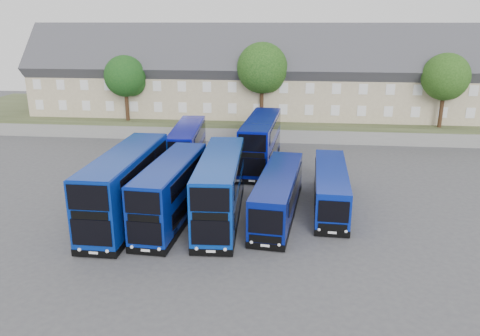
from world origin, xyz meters
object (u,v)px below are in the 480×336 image
at_px(coach_east_a, 278,195).
at_px(tree_west, 126,78).
at_px(tree_far, 480,70).
at_px(dd_front_mid, 171,193).
at_px(dd_front_left, 126,187).
at_px(tree_mid, 263,70).
at_px(tree_east, 446,79).

relative_size(coach_east_a, tree_west, 1.53).
xyz_separation_m(tree_west, tree_far, (42.00, 7.00, 0.68)).
xyz_separation_m(dd_front_mid, tree_far, (30.83, 30.99, 5.64)).
height_order(dd_front_left, tree_mid, tree_mid).
xyz_separation_m(dd_front_left, dd_front_mid, (3.20, -0.05, -0.26)).
relative_size(dd_front_left, coach_east_a, 1.03).
bearing_deg(dd_front_mid, dd_front_left, -177.48).
bearing_deg(tree_west, coach_east_a, -50.27).
bearing_deg(tree_far, coach_east_a, -128.81).
distance_m(coach_east_a, tree_mid, 23.79).
bearing_deg(tree_mid, dd_front_left, -108.19).
height_order(coach_east_a, tree_east, tree_east).
xyz_separation_m(dd_front_left, coach_east_a, (10.52, 1.71, -0.81)).
bearing_deg(tree_far, dd_front_left, -137.72).
xyz_separation_m(dd_front_mid, tree_west, (-11.17, 23.99, 4.96)).
height_order(dd_front_left, tree_far, tree_far).
height_order(dd_front_mid, coach_east_a, dd_front_mid).
distance_m(dd_front_left, dd_front_mid, 3.21).
height_order(tree_west, tree_east, tree_east).
xyz_separation_m(tree_west, tree_mid, (16.00, 0.50, 1.02)).
bearing_deg(tree_far, tree_mid, -165.96).
bearing_deg(coach_east_a, tree_far, 57.14).
distance_m(tree_west, tree_far, 42.58).
xyz_separation_m(dd_front_left, tree_west, (-7.97, 23.94, 4.70)).
bearing_deg(tree_mid, coach_east_a, -83.77).
height_order(dd_front_left, tree_west, tree_west).
height_order(dd_front_mid, tree_east, tree_east).
xyz_separation_m(dd_front_left, tree_mid, (8.03, 24.44, 5.71)).
bearing_deg(tree_far, tree_east, -130.60).
relative_size(dd_front_mid, tree_west, 1.42).
bearing_deg(dd_front_left, dd_front_mid, -0.24).
bearing_deg(dd_front_left, tree_mid, 72.45).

